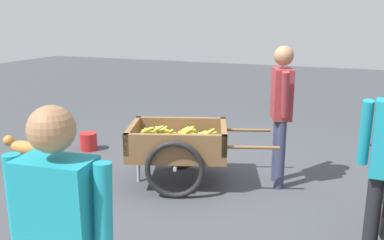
{
  "coord_description": "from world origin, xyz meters",
  "views": [
    {
      "loc": [
        -1.59,
        4.25,
        1.9
      ],
      "look_at": [
        0.1,
        0.05,
        0.75
      ],
      "focal_mm": 38.62,
      "sensor_mm": 36.0,
      "label": 1
    }
  ],
  "objects": [
    {
      "name": "ground_plane",
      "position": [
        0.0,
        0.0,
        0.0
      ],
      "size": [
        24.0,
        24.0,
        0.0
      ],
      "primitive_type": "plane",
      "color": "#3D3F44"
    },
    {
      "name": "fruit_cart",
      "position": [
        0.24,
        0.11,
        0.44
      ],
      "size": [
        1.81,
        1.25,
        0.71
      ],
      "color": "brown",
      "rests_on": "ground"
    },
    {
      "name": "vendor_person",
      "position": [
        -0.84,
        -0.26,
        0.95
      ],
      "size": [
        0.3,
        0.59,
        1.59
      ],
      "color": "#333851",
      "rests_on": "ground"
    },
    {
      "name": "dog",
      "position": [
        2.28,
        0.41,
        0.27
      ],
      "size": [
        0.67,
        0.21,
        0.4
      ],
      "color": "#AD7A38",
      "rests_on": "ground"
    },
    {
      "name": "bystander_person",
      "position": [
        -0.41,
        2.92,
        0.91
      ],
      "size": [
        0.52,
        0.24,
        1.54
      ],
      "color": "#4C4742",
      "rests_on": "ground"
    },
    {
      "name": "plastic_bucket",
      "position": [
        1.93,
        -0.5,
        0.13
      ],
      "size": [
        0.24,
        0.24,
        0.25
      ],
      "primitive_type": "cylinder",
      "color": "#B21E1E",
      "rests_on": "ground"
    }
  ]
}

